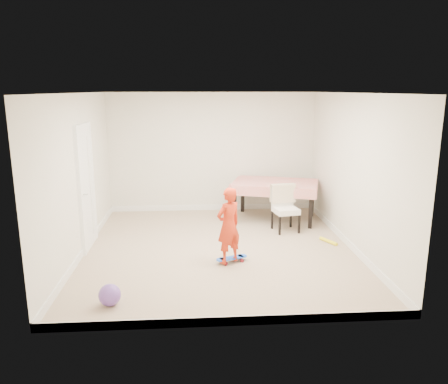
{
  "coord_description": "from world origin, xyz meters",
  "views": [
    {
      "loc": [
        -0.4,
        -7.01,
        2.66
      ],
      "look_at": [
        0.1,
        0.2,
        0.95
      ],
      "focal_mm": 35.0,
      "sensor_mm": 36.0,
      "label": 1
    }
  ],
  "objects": [
    {
      "name": "baseboard_right",
      "position": [
        2.24,
        0.0,
        0.06
      ],
      "size": [
        0.02,
        5.0,
        0.12
      ],
      "primitive_type": "cube",
      "color": "white",
      "rests_on": "ground"
    },
    {
      "name": "wall_back",
      "position": [
        0.0,
        2.48,
        1.3
      ],
      "size": [
        4.5,
        0.04,
        2.6
      ],
      "primitive_type": "cube",
      "color": "silver",
      "rests_on": "ground"
    },
    {
      "name": "ground",
      "position": [
        0.0,
        0.0,
        0.0
      ],
      "size": [
        5.0,
        5.0,
        0.0
      ],
      "primitive_type": "plane",
      "color": "tan",
      "rests_on": "ground"
    },
    {
      "name": "balloon",
      "position": [
        -1.49,
        -1.9,
        0.14
      ],
      "size": [
        0.28,
        0.28,
        0.28
      ],
      "primitive_type": "sphere",
      "color": "#6F47AB",
      "rests_on": "ground"
    },
    {
      "name": "foam_toy",
      "position": [
        1.96,
        0.17,
        0.03
      ],
      "size": [
        0.24,
        0.38,
        0.06
      ],
      "primitive_type": "cylinder",
      "rotation": [
        1.57,
        0.0,
        0.48
      ],
      "color": "yellow",
      "rests_on": "ground"
    },
    {
      "name": "baseboard_front",
      "position": [
        0.0,
        -2.49,
        0.06
      ],
      "size": [
        4.5,
        0.02,
        0.12
      ],
      "primitive_type": "cube",
      "color": "white",
      "rests_on": "ground"
    },
    {
      "name": "wall_left",
      "position": [
        -2.23,
        0.0,
        1.3
      ],
      "size": [
        0.04,
        5.0,
        2.6
      ],
      "primitive_type": "cube",
      "color": "silver",
      "rests_on": "ground"
    },
    {
      "name": "child",
      "position": [
        0.11,
        -0.67,
        0.59
      ],
      "size": [
        0.52,
        0.48,
        1.19
      ],
      "primitive_type": "imported",
      "rotation": [
        0.0,
        0.0,
        3.75
      ],
      "color": "red",
      "rests_on": "ground"
    },
    {
      "name": "wall_front",
      "position": [
        0.0,
        -2.48,
        1.3
      ],
      "size": [
        4.5,
        0.04,
        2.6
      ],
      "primitive_type": "cube",
      "color": "silver",
      "rests_on": "ground"
    },
    {
      "name": "skateboard",
      "position": [
        0.17,
        -0.59,
        0.04
      ],
      "size": [
        0.55,
        0.36,
        0.08
      ],
      "primitive_type": null,
      "rotation": [
        0.0,
        0.0,
        0.37
      ],
      "color": "blue",
      "rests_on": "ground"
    },
    {
      "name": "dining_table",
      "position": [
        1.25,
        1.66,
        0.4
      ],
      "size": [
        1.95,
        1.53,
        0.8
      ],
      "primitive_type": null,
      "rotation": [
        0.0,
        0.0,
        -0.3
      ],
      "color": "#AE090D",
      "rests_on": "ground"
    },
    {
      "name": "baseboard_left",
      "position": [
        -2.24,
        0.0,
        0.06
      ],
      "size": [
        0.02,
        5.0,
        0.12
      ],
      "primitive_type": "cube",
      "color": "white",
      "rests_on": "ground"
    },
    {
      "name": "wall_right",
      "position": [
        2.23,
        0.0,
        1.3
      ],
      "size": [
        0.04,
        5.0,
        2.6
      ],
      "primitive_type": "cube",
      "color": "silver",
      "rests_on": "ground"
    },
    {
      "name": "door",
      "position": [
        -2.22,
        0.3,
        1.02
      ],
      "size": [
        0.11,
        0.94,
        2.11
      ],
      "primitive_type": "cube",
      "color": "white",
      "rests_on": "ground"
    },
    {
      "name": "ceiling",
      "position": [
        0.0,
        0.0,
        2.58
      ],
      "size": [
        4.5,
        5.0,
        0.04
      ],
      "primitive_type": "cube",
      "color": "white",
      "rests_on": "wall_back"
    },
    {
      "name": "baseboard_back",
      "position": [
        0.0,
        2.49,
        0.06
      ],
      "size": [
        4.5,
        0.02,
        0.12
      ],
      "primitive_type": "cube",
      "color": "white",
      "rests_on": "ground"
    },
    {
      "name": "dining_chair",
      "position": [
        1.33,
        0.88,
        0.44
      ],
      "size": [
        0.59,
        0.65,
        0.89
      ],
      "primitive_type": null,
      "rotation": [
        0.0,
        0.0,
        0.19
      ],
      "color": "beige",
      "rests_on": "ground"
    }
  ]
}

